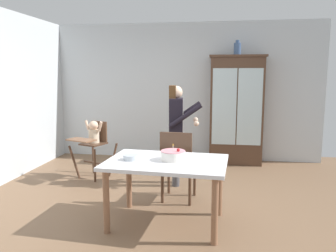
{
  "coord_description": "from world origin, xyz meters",
  "views": [
    {
      "loc": [
        0.69,
        -4.03,
        1.68
      ],
      "look_at": [
        -0.04,
        0.7,
        0.95
      ],
      "focal_mm": 35.59,
      "sensor_mm": 36.0,
      "label": 1
    }
  ],
  "objects_px": {
    "ceramic_vase": "(237,49)",
    "adult_person": "(177,123)",
    "dining_table": "(166,169)",
    "china_cabinet": "(236,110)",
    "high_chair_with_toddler": "(93,139)",
    "dining_chair_far_side": "(177,161)",
    "birthday_cake": "(173,155)",
    "serving_bowl": "(131,157)"
  },
  "relations": [
    {
      "from": "ceramic_vase",
      "to": "adult_person",
      "type": "xyz_separation_m",
      "value": [
        -0.94,
        -1.44,
        -1.2
      ]
    },
    {
      "from": "adult_person",
      "to": "dining_table",
      "type": "relative_size",
      "value": 1.11
    },
    {
      "from": "china_cabinet",
      "to": "ceramic_vase",
      "type": "bearing_deg",
      "value": 165.09
    },
    {
      "from": "adult_person",
      "to": "dining_table",
      "type": "xyz_separation_m",
      "value": [
        0.06,
        -1.39,
        -0.33
      ]
    },
    {
      "from": "high_chair_with_toddler",
      "to": "dining_chair_far_side",
      "type": "xyz_separation_m",
      "value": [
        1.49,
        -0.86,
        -0.1
      ]
    },
    {
      "from": "high_chair_with_toddler",
      "to": "birthday_cake",
      "type": "xyz_separation_m",
      "value": [
        1.52,
        -1.5,
        0.14
      ]
    },
    {
      "from": "dining_table",
      "to": "ceramic_vase",
      "type": "bearing_deg",
      "value": 72.87
    },
    {
      "from": "dining_table",
      "to": "serving_bowl",
      "type": "height_order",
      "value": "serving_bowl"
    },
    {
      "from": "high_chair_with_toddler",
      "to": "adult_person",
      "type": "bearing_deg",
      "value": 15.45
    },
    {
      "from": "dining_table",
      "to": "dining_chair_far_side",
      "type": "height_order",
      "value": "dining_chair_far_side"
    },
    {
      "from": "china_cabinet",
      "to": "serving_bowl",
      "type": "distance_m",
      "value": 3.14
    },
    {
      "from": "birthday_cake",
      "to": "dining_chair_far_side",
      "type": "bearing_deg",
      "value": 92.68
    },
    {
      "from": "adult_person",
      "to": "dining_chair_far_side",
      "type": "relative_size",
      "value": 1.59
    },
    {
      "from": "birthday_cake",
      "to": "serving_bowl",
      "type": "distance_m",
      "value": 0.48
    },
    {
      "from": "dining_chair_far_side",
      "to": "high_chair_with_toddler",
      "type": "bearing_deg",
      "value": -24.55
    },
    {
      "from": "china_cabinet",
      "to": "birthday_cake",
      "type": "distance_m",
      "value": 2.92
    },
    {
      "from": "ceramic_vase",
      "to": "high_chair_with_toddler",
      "type": "relative_size",
      "value": 0.28
    },
    {
      "from": "adult_person",
      "to": "dining_chair_far_side",
      "type": "height_order",
      "value": "adult_person"
    },
    {
      "from": "dining_table",
      "to": "dining_chair_far_side",
      "type": "xyz_separation_m",
      "value": [
        0.04,
        0.67,
        -0.08
      ]
    },
    {
      "from": "dining_table",
      "to": "serving_bowl",
      "type": "bearing_deg",
      "value": -176.97
    },
    {
      "from": "high_chair_with_toddler",
      "to": "serving_bowl",
      "type": "relative_size",
      "value": 5.28
    },
    {
      "from": "ceramic_vase",
      "to": "serving_bowl",
      "type": "height_order",
      "value": "ceramic_vase"
    },
    {
      "from": "china_cabinet",
      "to": "birthday_cake",
      "type": "relative_size",
      "value": 7.31
    },
    {
      "from": "birthday_cake",
      "to": "serving_bowl",
      "type": "xyz_separation_m",
      "value": [
        -0.47,
        -0.06,
        -0.03
      ]
    },
    {
      "from": "serving_bowl",
      "to": "china_cabinet",
      "type": "bearing_deg",
      "value": 65.69
    },
    {
      "from": "ceramic_vase",
      "to": "birthday_cake",
      "type": "distance_m",
      "value": 3.22
    },
    {
      "from": "ceramic_vase",
      "to": "serving_bowl",
      "type": "xyz_separation_m",
      "value": [
        -1.27,
        -2.86,
        -1.4
      ]
    },
    {
      "from": "china_cabinet",
      "to": "birthday_cake",
      "type": "bearing_deg",
      "value": -106.3
    },
    {
      "from": "high_chair_with_toddler",
      "to": "adult_person",
      "type": "distance_m",
      "value": 1.43
    },
    {
      "from": "dining_table",
      "to": "birthday_cake",
      "type": "height_order",
      "value": "birthday_cake"
    },
    {
      "from": "china_cabinet",
      "to": "dining_table",
      "type": "height_order",
      "value": "china_cabinet"
    },
    {
      "from": "china_cabinet",
      "to": "adult_person",
      "type": "relative_size",
      "value": 1.34
    },
    {
      "from": "ceramic_vase",
      "to": "birthday_cake",
      "type": "bearing_deg",
      "value": -106.02
    },
    {
      "from": "high_chair_with_toddler",
      "to": "adult_person",
      "type": "relative_size",
      "value": 0.62
    },
    {
      "from": "high_chair_with_toddler",
      "to": "serving_bowl",
      "type": "xyz_separation_m",
      "value": [
        1.05,
        -1.55,
        0.11
      ]
    },
    {
      "from": "ceramic_vase",
      "to": "dining_chair_far_side",
      "type": "distance_m",
      "value": 2.82
    },
    {
      "from": "high_chair_with_toddler",
      "to": "ceramic_vase",
      "type": "bearing_deg",
      "value": 50.4
    },
    {
      "from": "china_cabinet",
      "to": "high_chair_with_toddler",
      "type": "xyz_separation_m",
      "value": [
        -2.34,
        -1.3,
        -0.38
      ]
    },
    {
      "from": "ceramic_vase",
      "to": "high_chair_with_toddler",
      "type": "height_order",
      "value": "ceramic_vase"
    },
    {
      "from": "dining_table",
      "to": "serving_bowl",
      "type": "distance_m",
      "value": 0.42
    },
    {
      "from": "serving_bowl",
      "to": "adult_person",
      "type": "bearing_deg",
      "value": 76.62
    },
    {
      "from": "ceramic_vase",
      "to": "dining_chair_far_side",
      "type": "relative_size",
      "value": 0.28
    }
  ]
}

